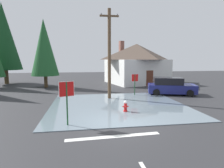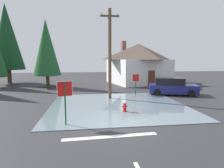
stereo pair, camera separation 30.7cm
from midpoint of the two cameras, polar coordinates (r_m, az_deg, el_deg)
The scene contains 11 objects.
ground_plane at distance 10.28m, azimuth 1.79°, elevation -12.19°, with size 80.00×80.00×0.10m, color #2D2D30.
flood_puddle at distance 14.02m, azimuth 1.22°, elevation -6.47°, with size 9.84×9.12×0.04m, color slate.
lane_stop_bar at distance 8.65m, azimuth -0.51°, elevation -15.73°, with size 4.28×0.30×0.01m, color silver.
stop_sign_near at distance 9.81m, azimuth -14.52°, elevation -3.02°, with size 0.75×0.26×2.32m.
fire_hydrant at distance 12.27m, azimuth 3.42°, elevation -6.82°, with size 0.38×0.33×0.77m.
utility_pole at distance 16.05m, azimuth -1.38°, elevation 9.48°, with size 1.60×0.28×7.57m.
stop_sign_far at distance 17.82m, azimuth 6.47°, elevation 1.13°, with size 0.70×0.13×2.02m.
house at distance 27.04m, azimuth 7.13°, elevation 6.40°, with size 9.34×8.94×5.99m.
parked_car at distance 19.05m, azimuth 16.96°, elevation -0.70°, with size 4.80×3.08×1.65m.
pine_tree_tall_left at distance 30.08m, azimuth -30.46°, elevation 12.35°, with size 4.39×4.39×10.96m.
pine_tree_short_left at distance 24.06m, azimuth -20.29°, elevation 10.36°, with size 3.25×3.25×8.12m.
Camera 1 is at (-1.95, -9.48, 3.43)m, focal length 29.99 mm.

